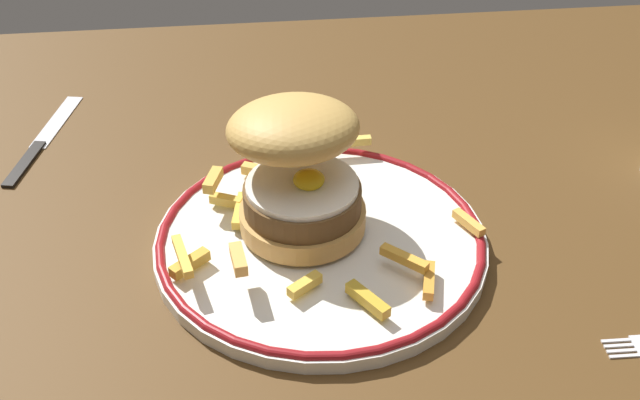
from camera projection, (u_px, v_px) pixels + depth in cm
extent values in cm
cube|color=#503417|center=(281.00, 267.00, 63.96)|extent=(122.16, 97.67, 4.00)
cylinder|color=white|center=(320.00, 238.00, 63.14)|extent=(28.11, 28.11, 1.20)
torus|color=maroon|center=(320.00, 232.00, 62.78)|extent=(27.71, 27.71, 0.80)
cylinder|color=tan|center=(303.00, 217.00, 62.38)|extent=(10.68, 10.68, 1.80)
cylinder|color=brown|center=(302.00, 198.00, 61.21)|extent=(9.85, 9.85, 2.15)
cylinder|color=white|center=(302.00, 185.00, 60.42)|extent=(9.33, 9.33, 0.50)
ellipsoid|color=yellow|center=(309.00, 179.00, 59.89)|extent=(2.60, 2.60, 1.40)
ellipsoid|color=tan|center=(293.00, 128.00, 59.67)|extent=(13.13, 13.47, 5.74)
cube|color=orange|center=(429.00, 280.00, 56.74)|extent=(1.77, 3.83, 0.80)
cube|color=gold|center=(261.00, 171.00, 68.68)|extent=(3.70, 2.44, 0.93)
cube|color=gold|center=(190.00, 263.00, 58.24)|extent=(3.27, 3.00, 0.92)
cube|color=gold|center=(213.00, 180.00, 64.21)|extent=(1.82, 3.17, 0.94)
cube|color=#E2BC4F|center=(351.00, 141.00, 71.65)|extent=(4.01, 0.86, 0.76)
cube|color=gold|center=(315.00, 150.00, 71.60)|extent=(3.04, 2.46, 0.98)
cube|color=gold|center=(240.00, 210.00, 63.95)|extent=(1.47, 4.56, 0.76)
cube|color=yellow|center=(182.00, 256.00, 56.83)|extent=(1.85, 4.73, 0.74)
cube|color=gold|center=(305.00, 285.00, 56.31)|extent=(2.89, 2.45, 0.83)
cube|color=#EFAB46|center=(469.00, 222.00, 62.61)|extent=(2.15, 3.44, 0.75)
cube|color=gold|center=(404.00, 258.00, 57.68)|extent=(3.52, 3.39, 0.77)
cube|color=gold|center=(316.00, 154.00, 68.03)|extent=(1.31, 4.61, 0.84)
cube|color=gold|center=(226.00, 200.00, 65.10)|extent=(3.04, 1.96, 0.82)
cube|color=gold|center=(368.00, 300.00, 54.97)|extent=(3.00, 3.90, 0.90)
cube|color=#E5A84D|center=(238.00, 259.00, 55.64)|extent=(1.38, 3.15, 0.98)
cube|color=silver|center=(626.00, 355.00, 53.05)|extent=(2.41, 0.34, 0.28)
cube|color=silver|center=(623.00, 350.00, 53.46)|extent=(2.41, 0.34, 0.28)
cube|color=silver|center=(620.00, 345.00, 53.86)|extent=(2.41, 0.34, 0.28)
cube|color=silver|center=(617.00, 340.00, 54.26)|extent=(2.41, 0.34, 0.28)
cube|color=black|center=(24.00, 163.00, 73.05)|extent=(2.83, 8.07, 0.70)
cube|color=silver|center=(57.00, 120.00, 79.92)|extent=(4.04, 11.13, 0.24)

